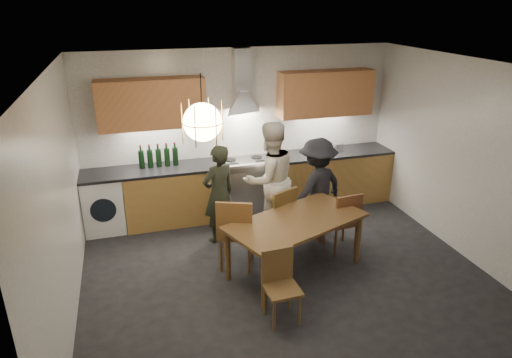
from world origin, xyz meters
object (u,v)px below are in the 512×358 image
object	(u,v)px
chair_back_left	(236,230)
wine_bottles	(158,155)
dining_table	(296,226)
person_right	(317,188)
person_left	(219,194)
chair_front	(280,280)
person_mid	(270,180)
mixing_bowl	(319,152)
stock_pot	(337,147)

from	to	relation	value
chair_back_left	wine_bottles	world-z (taller)	wine_bottles
dining_table	chair_back_left	size ratio (longest dim) A/B	1.95
person_right	person_left	bearing A→B (deg)	-32.22
wine_bottles	person_right	bearing A→B (deg)	-27.18
chair_back_left	chair_front	bearing A→B (deg)	124.19
person_left	person_mid	size ratio (longest dim) A/B	0.84
dining_table	chair_front	xyz separation A→B (m)	(-0.48, -0.79, -0.19)
chair_back_left	chair_front	world-z (taller)	chair_back_left
mixing_bowl	wine_bottles	world-z (taller)	wine_bottles
chair_back_left	mixing_bowl	xyz separation A→B (m)	(1.80, 1.55, 0.37)
dining_table	person_left	distance (m)	1.32
chair_back_left	person_right	distance (m)	1.49
person_left	dining_table	bearing A→B (deg)	100.46
chair_front	stock_pot	xyz separation A→B (m)	(1.93, 2.69, 0.51)
chair_back_left	person_right	bearing A→B (deg)	-134.34
person_mid	stock_pot	size ratio (longest dim) A/B	9.03
chair_back_left	person_mid	size ratio (longest dim) A/B	0.58
stock_pot	chair_front	bearing A→B (deg)	-125.74
wine_bottles	chair_front	bearing A→B (deg)	-69.95
person_left	wine_bottles	size ratio (longest dim) A/B	2.44
stock_pot	wine_bottles	world-z (taller)	wine_bottles
dining_table	wine_bottles	world-z (taller)	wine_bottles
dining_table	chair_back_left	bearing A→B (deg)	138.21
chair_front	dining_table	bearing A→B (deg)	56.12
person_left	person_right	bearing A→B (deg)	146.88
dining_table	person_right	distance (m)	1.08
dining_table	chair_back_left	distance (m)	0.76
person_left	person_right	xyz separation A→B (m)	(1.39, -0.22, 0.02)
chair_back_left	stock_pot	bearing A→B (deg)	-121.08
dining_table	mixing_bowl	world-z (taller)	mixing_bowl
person_left	stock_pot	distance (m)	2.36
chair_front	chair_back_left	bearing A→B (deg)	99.82
person_mid	stock_pot	xyz separation A→B (m)	(1.45, 0.82, 0.11)
chair_front	person_left	distance (m)	1.91
stock_pot	person_left	bearing A→B (deg)	-159.68
chair_back_left	dining_table	bearing A→B (deg)	-178.54
person_left	person_mid	bearing A→B (deg)	155.51
mixing_bowl	wine_bottles	bearing A→B (deg)	176.94
chair_back_left	stock_pot	distance (m)	2.74
chair_back_left	person_left	distance (m)	0.84
person_mid	wine_bottles	xyz separation A→B (m)	(-1.48, 0.88, 0.22)
chair_back_left	chair_front	distance (m)	1.08
person_right	chair_back_left	bearing A→B (deg)	0.65
dining_table	person_mid	distance (m)	1.10
mixing_bowl	person_right	bearing A→B (deg)	-115.07
dining_table	person_mid	bearing A→B (deg)	68.45
dining_table	stock_pot	size ratio (longest dim) A/B	10.20
stock_pot	person_right	bearing A→B (deg)	-127.92
wine_bottles	chair_back_left	bearing A→B (deg)	-65.50
chair_back_left	stock_pot	size ratio (longest dim) A/B	5.24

